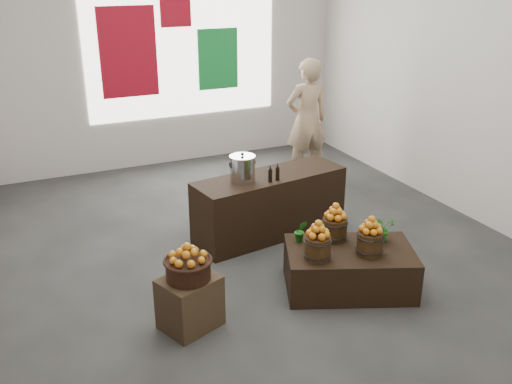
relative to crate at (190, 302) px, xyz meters
name	(u,v)px	position (x,y,z in m)	size (l,w,h in m)	color
ground	(255,246)	(1.24, 1.24, -0.26)	(7.00, 7.00, 0.00)	#3C3C39
back_wall	(164,43)	(1.24, 4.74, 1.74)	(6.00, 0.04, 4.00)	#BCB5AE
back_opening	(183,43)	(1.54, 4.72, 1.74)	(3.20, 0.02, 2.40)	white
deco_red_left	(128,52)	(0.64, 4.71, 1.64)	(0.90, 0.04, 1.40)	maroon
deco_green_right	(218,59)	(2.14, 4.71, 1.44)	(0.70, 0.04, 1.00)	#138030
deco_red_upper	(175,11)	(1.44, 4.71, 2.24)	(0.50, 0.04, 0.50)	maroon
crate	(190,302)	(0.00, 0.00, 0.00)	(0.51, 0.42, 0.51)	#483922
wicker_basket	(188,270)	(0.00, 0.00, 0.35)	(0.41, 0.41, 0.19)	black
apples_in_basket	(187,252)	(0.00, 0.00, 0.53)	(0.32, 0.32, 0.17)	#900F04
display_table	(349,269)	(1.73, -0.04, -0.03)	(1.31, 0.80, 0.45)	black
apple_bucket_front_left	(317,248)	(1.32, -0.06, 0.32)	(0.26, 0.26, 0.24)	#3A2410
apples_in_bucket_front_left	(318,229)	(1.32, -0.06, 0.52)	(0.20, 0.20, 0.18)	#900F04
apple_bucket_front_right	(370,243)	(1.85, -0.20, 0.32)	(0.26, 0.26, 0.24)	#3A2410
apples_in_bucket_front_right	(371,224)	(1.85, -0.20, 0.52)	(0.20, 0.20, 0.18)	#900F04
apple_bucket_rear	(335,229)	(1.71, 0.23, 0.32)	(0.26, 0.26, 0.24)	#3A2410
apples_in_bucket_rear	(336,211)	(1.71, 0.23, 0.52)	(0.20, 0.20, 0.18)	#900F04
herb_garnish_right	(382,228)	(2.15, 0.01, 0.34)	(0.25, 0.22, 0.28)	#1A6014
herb_garnish_left	(301,231)	(1.36, 0.34, 0.32)	(0.13, 0.11, 0.24)	#1A6014
counter	(270,205)	(1.55, 1.48, 0.14)	(1.94, 0.62, 0.79)	black
stock_pot_left	(242,169)	(1.15, 1.42, 0.69)	(0.30, 0.30, 0.30)	silver
oil_cruets	(279,171)	(1.58, 1.29, 0.65)	(0.14, 0.05, 0.22)	black
shopper	(307,120)	(2.93, 3.05, 0.70)	(0.69, 0.46, 1.90)	#9F8261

